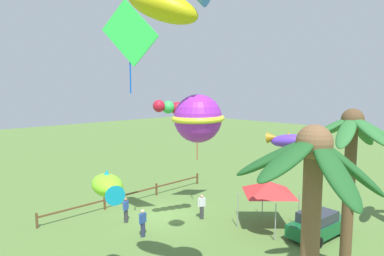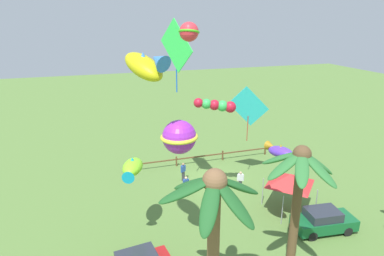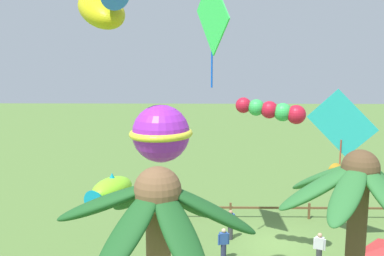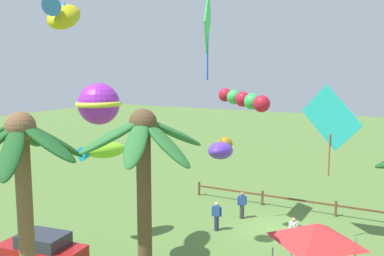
{
  "view_description": "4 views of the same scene",
  "coord_description": "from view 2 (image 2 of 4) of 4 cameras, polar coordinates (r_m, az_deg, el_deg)",
  "views": [
    {
      "loc": [
        13.67,
        16.91,
        8.36
      ],
      "look_at": [
        2.47,
        5.44,
        6.49
      ],
      "focal_mm": 31.8,
      "sensor_mm": 36.0,
      "label": 1
    },
    {
      "loc": [
        9.26,
        23.73,
        13.0
      ],
      "look_at": [
        3.53,
        5.67,
        6.75
      ],
      "focal_mm": 31.44,
      "sensor_mm": 36.0,
      "label": 2
    },
    {
      "loc": [
        3.95,
        21.81,
        9.8
      ],
      "look_at": [
        4.2,
        4.56,
        6.79
      ],
      "focal_mm": 42.83,
      "sensor_mm": 36.0,
      "label": 3
    },
    {
      "loc": [
        -6.97,
        22.6,
        8.85
      ],
      "look_at": [
        2.73,
        4.64,
        5.98
      ],
      "focal_mm": 41.37,
      "sensor_mm": 36.0,
      "label": 4
    }
  ],
  "objects": [
    {
      "name": "kite_ball_7",
      "position": [
        17.13,
        -0.51,
        16.01
      ],
      "size": [
        1.46,
        1.46,
        0.96
      ],
      "color": "#E7323E"
    },
    {
      "name": "kite_fish_2",
      "position": [
        15.46,
        -7.89,
        10.48
      ],
      "size": [
        2.24,
        3.05,
        1.7
      ],
      "color": "gold"
    },
    {
      "name": "parked_car_0",
      "position": [
        23.62,
        21.41,
        -14.41
      ],
      "size": [
        4.05,
        2.09,
        1.51
      ],
      "color": "#145B2D",
      "rests_on": "ground"
    },
    {
      "name": "kite_ball_0",
      "position": [
        16.87,
        -2.18,
        -1.53
      ],
      "size": [
        2.0,
        2.0,
        1.73
      ],
      "color": "purple"
    },
    {
      "name": "rail_fence",
      "position": [
        31.49,
        1.37,
        -4.93
      ],
      "size": [
        13.81,
        0.12,
        0.95
      ],
      "color": "brown",
      "rests_on": "ground"
    },
    {
      "name": "kite_fish_6",
      "position": [
        19.97,
        -10.1,
        -6.65
      ],
      "size": [
        1.79,
        2.68,
        1.06
      ],
      "color": "#88E628"
    },
    {
      "name": "spectator_2",
      "position": [
        28.16,
        -1.5,
        -7.41
      ],
      "size": [
        0.47,
        0.4,
        1.59
      ],
      "color": "#38383D",
      "rests_on": "ground"
    },
    {
      "name": "ground_plane",
      "position": [
        28.6,
        3.35,
        -8.83
      ],
      "size": [
        120.0,
        120.0,
        0.0
      ],
      "primitive_type": "plane",
      "color": "#567A38"
    },
    {
      "name": "palm_tree_2",
      "position": [
        14.13,
        3.69,
        -13.9
      ],
      "size": [
        4.54,
        3.91,
        7.38
      ],
      "color": "brown",
      "rests_on": "ground"
    },
    {
      "name": "palm_tree_1",
      "position": [
        16.39,
        17.64,
        -9.19
      ],
      "size": [
        3.67,
        3.52,
        7.61
      ],
      "color": "brown",
      "rests_on": "ground"
    },
    {
      "name": "spectator_1",
      "position": [
        26.97,
        8.2,
        -8.82
      ],
      "size": [
        0.52,
        0.36,
        1.59
      ],
      "color": "#38383D",
      "rests_on": "ground"
    },
    {
      "name": "kite_diamond_5",
      "position": [
        26.94,
        9.58,
        3.53
      ],
      "size": [
        3.13,
        1.01,
        4.54
      ],
      "color": "#28C1C1"
    },
    {
      "name": "kite_fish_3",
      "position": [
        19.35,
        14.53,
        -3.77
      ],
      "size": [
        1.24,
        2.02,
        0.85
      ],
      "color": "#6035D4"
    },
    {
      "name": "festival_tent",
      "position": [
        24.23,
        16.33,
        -8.31
      ],
      "size": [
        2.86,
        2.86,
        2.85
      ],
      "color": "#9E9EA3",
      "rests_on": "ground"
    },
    {
      "name": "kite_diamond_1",
      "position": [
        22.84,
        -2.7,
        13.61
      ],
      "size": [
        1.33,
        3.27,
        4.88
      ],
      "color": "#35EA53"
    },
    {
      "name": "spectator_0",
      "position": [
        25.94,
        -1.02,
        -9.78
      ],
      "size": [
        0.54,
        0.31,
        1.59
      ],
      "color": "#2D3351",
      "rests_on": "ground"
    },
    {
      "name": "kite_tube_4",
      "position": [
        23.3,
        4.17,
        3.88
      ],
      "size": [
        2.86,
        1.36,
        1.04
      ],
      "color": "red"
    }
  ]
}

